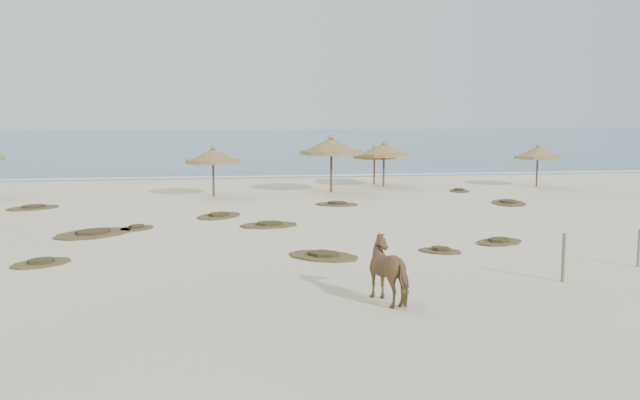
{
  "coord_description": "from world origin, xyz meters",
  "views": [
    {
      "loc": [
        -1.75,
        -21.31,
        4.6
      ],
      "look_at": [
        2.09,
        5.0,
        1.12
      ],
      "focal_mm": 40.0,
      "sensor_mm": 36.0,
      "label": 1
    }
  ],
  "objects": [
    {
      "name": "scrub_1",
      "position": [
        -6.24,
        5.11,
        0.05
      ],
      "size": [
        3.56,
        3.45,
        0.16
      ],
      "rotation": [
        0.0,
        0.0,
        0.71
      ],
      "color": "brown",
      "rests_on": "ground"
    },
    {
      "name": "scrub_5",
      "position": [
        12.1,
        10.88,
        0.05
      ],
      "size": [
        1.96,
        2.67,
        0.16
      ],
      "rotation": [
        0.0,
        0.0,
        1.41
      ],
      "color": "brown",
      "rests_on": "ground"
    },
    {
      "name": "scrub_9",
      "position": [
        1.47,
        0.02,
        0.05
      ],
      "size": [
        2.78,
        2.61,
        0.16
      ],
      "rotation": [
        0.0,
        0.0,
        2.51
      ],
      "color": "brown",
      "rests_on": "ground"
    },
    {
      "name": "fence_post_far",
      "position": [
        10.3,
        -2.62,
        0.55
      ],
      "size": [
        0.11,
        0.11,
        1.1
      ],
      "primitive_type": "cylinder",
      "rotation": [
        0.0,
        0.0,
        0.41
      ],
      "color": "#6E6652",
      "rests_on": "ground"
    },
    {
      "name": "scrub_2",
      "position": [
        -4.79,
        6.05,
        0.05
      ],
      "size": [
        1.71,
        1.81,
        0.16
      ],
      "rotation": [
        0.0,
        0.0,
        0.92
      ],
      "color": "brown",
      "rests_on": "ground"
    },
    {
      "name": "horse",
      "position": [
        2.33,
        -5.25,
        0.77
      ],
      "size": [
        1.4,
        2.01,
        1.55
      ],
      "primitive_type": "imported",
      "rotation": [
        0.0,
        0.0,
        3.48
      ],
      "color": "olive",
      "rests_on": "ground"
    },
    {
      "name": "scrub_7",
      "position": [
        3.86,
        11.6,
        0.05
      ],
      "size": [
        2.38,
        1.95,
        0.16
      ],
      "rotation": [
        0.0,
        0.0,
        2.79
      ],
      "color": "brown",
      "rests_on": "ground"
    },
    {
      "name": "scrub_11",
      "position": [
        -6.92,
        0.22,
        0.05
      ],
      "size": [
        2.17,
        2.09,
        0.16
      ],
      "rotation": [
        0.0,
        0.0,
        0.7
      ],
      "color": "brown",
      "rests_on": "ground"
    },
    {
      "name": "palapa_4",
      "position": [
        7.87,
        18.94,
        2.1
      ],
      "size": [
        3.57,
        3.57,
        2.71
      ],
      "rotation": [
        0.0,
        0.0,
        0.28
      ],
      "color": "brown",
      "rests_on": "ground"
    },
    {
      "name": "scrub_6",
      "position": [
        -10.07,
        12.41,
        0.05
      ],
      "size": [
        2.86,
        2.6,
        0.16
      ],
      "rotation": [
        0.0,
        0.0,
        0.56
      ],
      "color": "brown",
      "rests_on": "ground"
    },
    {
      "name": "scrub_12",
      "position": [
        5.29,
        0.25,
        0.05
      ],
      "size": [
        1.68,
        1.55,
        0.16
      ],
      "rotation": [
        0.0,
        0.0,
        2.54
      ],
      "color": "brown",
      "rests_on": "ground"
    },
    {
      "name": "scrub_4",
      "position": [
        7.75,
        1.45,
        0.05
      ],
      "size": [
        2.19,
        1.89,
        0.16
      ],
      "rotation": [
        0.0,
        0.0,
        0.45
      ],
      "color": "brown",
      "rests_on": "ground"
    },
    {
      "name": "scrub_13",
      "position": [
        -1.68,
        8.73,
        0.05
      ],
      "size": [
        2.6,
        2.78,
        0.16
      ],
      "rotation": [
        0.0,
        0.0,
        0.94
      ],
      "color": "brown",
      "rests_on": "ground"
    },
    {
      "name": "foam_line",
      "position": [
        0.0,
        26.0,
        0.0
      ],
      "size": [
        70.0,
        0.6,
        0.01
      ],
      "primitive_type": "cube",
      "color": "white",
      "rests_on": "ground"
    },
    {
      "name": "palapa_3",
      "position": [
        4.41,
        16.61,
        2.47
      ],
      "size": [
        4.45,
        4.45,
        3.18
      ],
      "rotation": [
        0.0,
        0.0,
        -0.39
      ],
      "color": "brown",
      "rests_on": "ground"
    },
    {
      "name": "palapa_6",
      "position": [
        16.68,
        17.63,
        1.95
      ],
      "size": [
        3.09,
        3.09,
        2.52
      ],
      "rotation": [
        0.0,
        0.0,
        -0.16
      ],
      "color": "brown",
      "rests_on": "ground"
    },
    {
      "name": "palapa_5",
      "position": [
        7.61,
        20.28,
        1.86
      ],
      "size": [
        2.8,
        2.8,
        2.39
      ],
      "rotation": [
        0.0,
        0.0,
        0.1
      ],
      "color": "brown",
      "rests_on": "ground"
    },
    {
      "name": "ocean",
      "position": [
        0.0,
        75.0,
        0.0
      ],
      "size": [
        200.0,
        100.0,
        0.01
      ],
      "primitive_type": "cube",
      "color": "navy",
      "rests_on": "ground"
    },
    {
      "name": "ground",
      "position": [
        0.0,
        0.0,
        0.0
      ],
      "size": [
        160.0,
        160.0,
        0.0
      ],
      "primitive_type": "plane",
      "color": "beige",
      "rests_on": "ground"
    },
    {
      "name": "scrub_10",
      "position": [
        11.44,
        16.0,
        0.05
      ],
      "size": [
        1.26,
        1.75,
        0.16
      ],
      "rotation": [
        0.0,
        0.0,
        1.44
      ],
      "color": "brown",
      "rests_on": "ground"
    },
    {
      "name": "palapa_2",
      "position": [
        -1.91,
        15.74,
        2.07
      ],
      "size": [
        3.76,
        3.76,
        2.67
      ],
      "rotation": [
        0.0,
        0.0,
        0.41
      ],
      "color": "brown",
      "rests_on": "ground"
    },
    {
      "name": "scrub_3",
      "position": [
        0.24,
        6.06,
        0.05
      ],
      "size": [
        2.54,
        1.88,
        0.16
      ],
      "rotation": [
        0.0,
        0.0,
        0.17
      ],
      "color": "brown",
      "rests_on": "ground"
    },
    {
      "name": "fence_post_near",
      "position": [
        7.28,
        -4.0,
        0.66
      ],
      "size": [
        0.12,
        0.12,
        1.31
      ],
      "primitive_type": "cylinder",
      "rotation": [
        0.0,
        0.0,
        -0.29
      ],
      "color": "#6E6652",
      "rests_on": "ground"
    }
  ]
}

